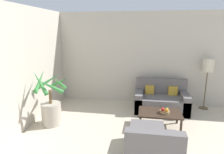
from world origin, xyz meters
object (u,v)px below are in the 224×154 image
coffee_table (160,114)px  ottoman (147,135)px  apple_red (163,109)px  apple_green (167,109)px  potted_palm (51,106)px  floor_lamp (208,68)px  fruit_bowl (165,112)px  orange_fruit (167,110)px  sofa_loveseat (161,101)px

coffee_table → ottoman: (-0.29, -0.79, -0.12)m
coffee_table → ottoman: ottoman is taller
coffee_table → apple_red: bearing=-47.3°
apple_red → ottoman: size_ratio=0.12×
apple_red → apple_green: 0.11m
potted_palm → apple_red: bearing=4.7°
potted_palm → floor_lamp: floor_lamp is taller
fruit_bowl → apple_green: apple_green is taller
apple_green → ottoman: apple_green is taller
floor_lamp → fruit_bowl: bearing=-131.7°
apple_green → orange_fruit: (-0.02, -0.08, 0.00)m
coffee_table → apple_green: size_ratio=14.12×
floor_lamp → apple_green: 1.92m
fruit_bowl → ottoman: 0.88m
sofa_loveseat → coffee_table: 1.03m
floor_lamp → orange_fruit: size_ratio=18.63×
floor_lamp → ottoman: floor_lamp is taller
potted_palm → sofa_loveseat: bearing=26.4°
potted_palm → sofa_loveseat: 2.90m
sofa_loveseat → ottoman: bearing=-102.3°
sofa_loveseat → fruit_bowl: bearing=-90.2°
apple_red → orange_fruit: size_ratio=1.03×
fruit_bowl → apple_red: bearing=-151.8°
potted_palm → sofa_loveseat: potted_palm is taller
coffee_table → potted_palm: bearing=-173.9°
apple_green → ottoman: 0.94m
apple_red → floor_lamp: bearing=47.7°
floor_lamp → coffee_table: size_ratio=1.50×
potted_palm → floor_lamp: bearing=22.8°
apple_green → fruit_bowl: bearing=-154.0°
potted_palm → apple_red: (2.55, 0.21, 0.00)m
potted_palm → apple_green: bearing=5.6°
fruit_bowl → ottoman: fruit_bowl is taller
potted_palm → ottoman: size_ratio=2.03×
sofa_loveseat → coffee_table: size_ratio=1.48×
potted_palm → orange_fruit: potted_palm is taller
coffee_table → sofa_loveseat: bearing=84.3°
orange_fruit → apple_green: bearing=78.5°
sofa_loveseat → apple_red: 1.10m
fruit_bowl → orange_fruit: size_ratio=2.94×
potted_palm → fruit_bowl: size_ratio=5.78×
orange_fruit → potted_palm: bearing=-176.1°
floor_lamp → fruit_bowl: 1.99m
fruit_bowl → apple_red: apple_red is taller
coffee_table → apple_green: apple_green is taller
potted_palm → apple_red: 2.55m
fruit_bowl → orange_fruit: bearing=-61.2°
apple_green → coffee_table: bearing=177.6°
potted_palm → apple_red: size_ratio=16.46×
fruit_bowl → apple_green: 0.08m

